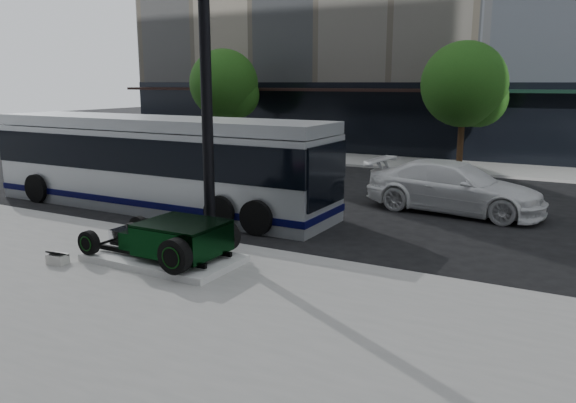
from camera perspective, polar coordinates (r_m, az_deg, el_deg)
The scene contains 9 objects.
ground at distance 15.11m, azimuth 2.72°, elevation -3.39°, with size 120.00×120.00×0.00m, color black.
sidewalk_far at distance 28.12m, azimuth 15.38°, elevation 3.52°, with size 70.00×4.00×0.12m, color gray.
street_trees at distance 26.69m, azimuth 17.78°, elevation 10.95°, with size 29.80×3.80×5.70m.
display_plinth at distance 12.82m, azimuth -12.49°, elevation -5.60°, with size 3.40×1.80×0.15m, color silver.
hot_rod at distance 12.47m, azimuth -11.44°, elevation -3.65°, with size 3.22×2.00×0.81m.
info_plaque at distance 13.31m, azimuth -22.35°, elevation -5.36°, with size 0.44×0.36×0.31m.
lamppost at distance 13.04m, azimuth -8.33°, elevation 12.22°, with size 0.47×0.47×8.58m.
transit_bus at distance 18.54m, azimuth -13.20°, elevation 3.88°, with size 12.12×2.88×2.92m.
white_sedan at distance 18.33m, azimuth 16.54°, elevation 1.41°, with size 2.22×5.46×1.59m, color white.
Camera 1 is at (6.36, -13.10, 4.02)m, focal length 35.00 mm.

